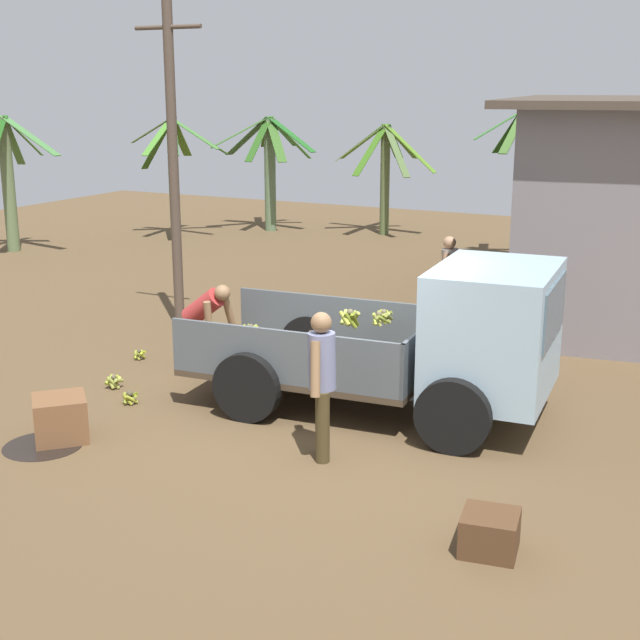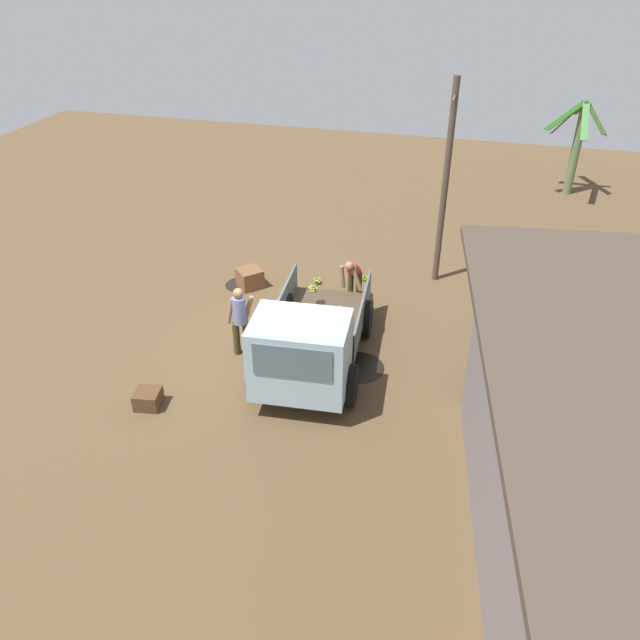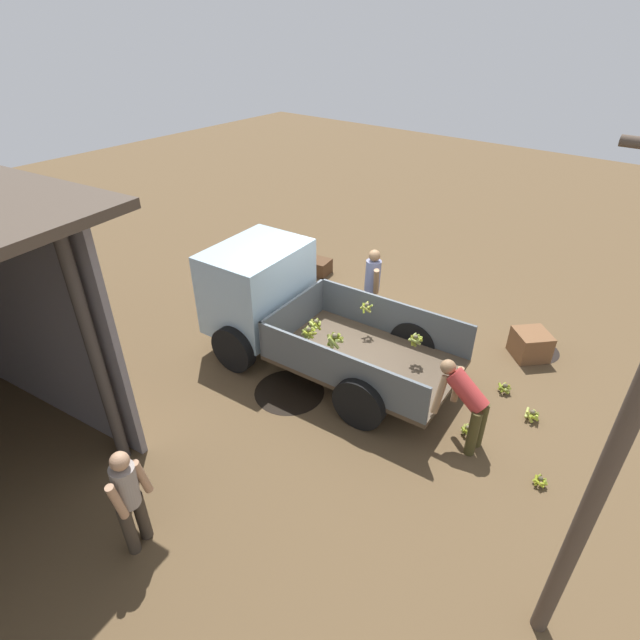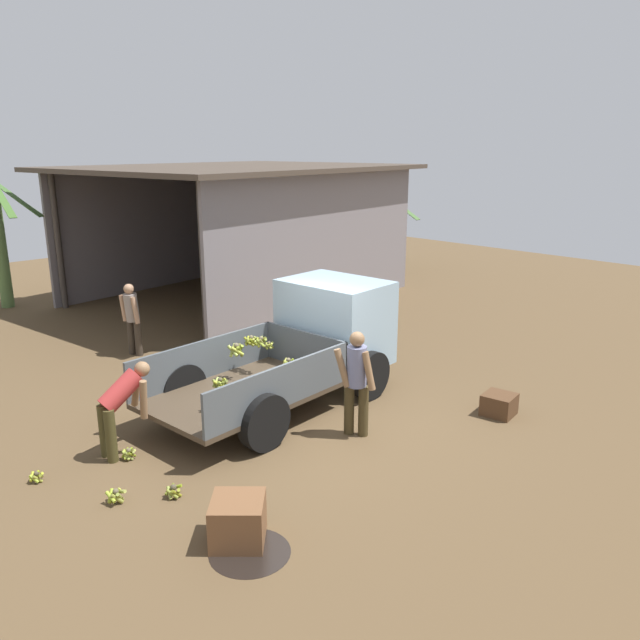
% 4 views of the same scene
% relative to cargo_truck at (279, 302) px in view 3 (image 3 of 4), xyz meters
% --- Properties ---
extents(ground, '(36.00, 36.00, 0.00)m').
position_rel_cargo_truck_xyz_m(ground, '(-1.14, -0.67, -1.00)').
color(ground, brown).
extents(mud_patch_0, '(1.18, 1.18, 0.01)m').
position_rel_cargo_truck_xyz_m(mud_patch_0, '(-0.97, 0.88, -1.00)').
color(mud_patch_0, black).
rests_on(mud_patch_0, ground).
extents(mud_patch_1, '(0.89, 0.89, 0.01)m').
position_rel_cargo_truck_xyz_m(mud_patch_1, '(-3.80, -2.88, -1.00)').
color(mud_patch_1, black).
rests_on(mud_patch_1, ground).
extents(cargo_truck, '(4.58, 2.42, 1.93)m').
position_rel_cargo_truck_xyz_m(cargo_truck, '(0.00, 0.00, 0.00)').
color(cargo_truck, '#443627').
rests_on(cargo_truck, ground).
extents(utility_pole, '(1.24, 0.16, 5.25)m').
position_rel_cargo_truck_xyz_m(utility_pole, '(-5.47, 2.06, 1.71)').
color(utility_pole, '#4D3F34').
rests_on(utility_pole, ground).
extents(person_foreground_visitor, '(0.48, 0.61, 1.64)m').
position_rel_cargo_truck_xyz_m(person_foreground_visitor, '(-0.86, -1.73, -0.10)').
color(person_foreground_visitor, '#40351C').
rests_on(person_foreground_visitor, ground).
extents(person_worker_loading, '(0.78, 0.62, 1.31)m').
position_rel_cargo_truck_xyz_m(person_worker_loading, '(-3.68, 0.15, -0.23)').
color(person_worker_loading, '#40391C').
rests_on(person_worker_loading, ground).
extents(person_bystander_near_shed, '(0.37, 0.56, 1.54)m').
position_rel_cargo_truck_xyz_m(person_bystander_near_shed, '(-1.42, 4.07, -0.15)').
color(person_bystander_near_shed, '#382F25').
rests_on(person_bystander_near_shed, ground).
extents(banana_bunch_on_ground_0, '(0.23, 0.23, 0.19)m').
position_rel_cargo_truck_xyz_m(banana_bunch_on_ground_0, '(-4.38, -0.96, -0.90)').
color(banana_bunch_on_ground_0, brown).
rests_on(banana_bunch_on_ground_0, ground).
extents(banana_bunch_on_ground_1, '(0.24, 0.24, 0.18)m').
position_rel_cargo_truck_xyz_m(banana_bunch_on_ground_1, '(-3.80, -1.35, -0.91)').
color(banana_bunch_on_ground_1, '#4C4531').
rests_on(banana_bunch_on_ground_1, ground).
extents(banana_bunch_on_ground_2, '(0.20, 0.20, 0.17)m').
position_rel_cargo_truck_xyz_m(banana_bunch_on_ground_2, '(-3.73, -0.04, -0.91)').
color(banana_bunch_on_ground_2, brown).
rests_on(banana_bunch_on_ground_2, ground).
extents(banana_bunch_on_ground_3, '(0.20, 0.20, 0.15)m').
position_rel_cargo_truck_xyz_m(banana_bunch_on_ground_3, '(-4.89, 0.23, -0.92)').
color(banana_bunch_on_ground_3, '#47402E').
rests_on(banana_bunch_on_ground_3, ground).
extents(wooden_crate_0, '(0.83, 0.83, 0.51)m').
position_rel_cargo_truck_xyz_m(wooden_crate_0, '(-3.76, -2.63, -0.75)').
color(wooden_crate_0, brown).
rests_on(wooden_crate_0, ground).
extents(wooden_crate_1, '(0.55, 0.55, 0.35)m').
position_rel_cargo_truck_xyz_m(wooden_crate_1, '(1.36, -2.87, -0.83)').
color(wooden_crate_1, '#4D321D').
rests_on(wooden_crate_1, ground).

